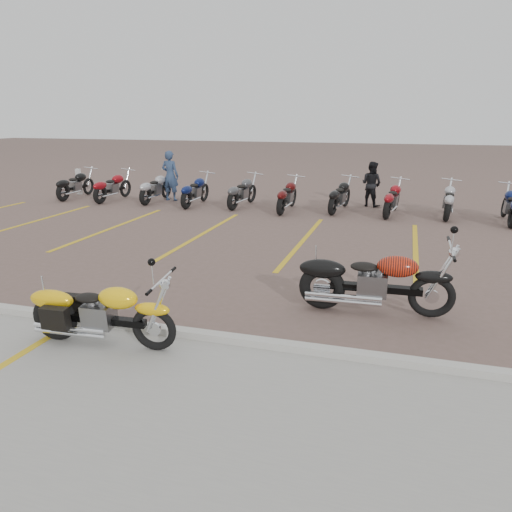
{
  "coord_description": "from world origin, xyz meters",
  "views": [
    {
      "loc": [
        2.36,
        -7.94,
        3.04
      ],
      "look_at": [
        0.04,
        -0.19,
        0.75
      ],
      "focal_mm": 35.0,
      "sensor_mm": 36.0,
      "label": 1
    }
  ],
  "objects_px": {
    "flame_cruiser": "(372,283)",
    "person_a": "(170,176)",
    "yellow_cruiser": "(100,315)",
    "person_b": "(371,184)",
    "bollard": "(79,182)"
  },
  "relations": [
    {
      "from": "bollard",
      "to": "person_a",
      "type": "bearing_deg",
      "value": -4.51
    },
    {
      "from": "flame_cruiser",
      "to": "yellow_cruiser",
      "type": "bearing_deg",
      "value": -149.04
    },
    {
      "from": "flame_cruiser",
      "to": "person_a",
      "type": "distance_m",
      "value": 11.95
    },
    {
      "from": "flame_cruiser",
      "to": "bollard",
      "type": "distance_m",
      "value": 15.21
    },
    {
      "from": "person_b",
      "to": "bollard",
      "type": "distance_m",
      "value": 11.31
    },
    {
      "from": "yellow_cruiser",
      "to": "bollard",
      "type": "xyz_separation_m",
      "value": [
        -8.59,
        11.54,
        0.06
      ]
    },
    {
      "from": "person_a",
      "to": "bollard",
      "type": "xyz_separation_m",
      "value": [
        -4.16,
        0.33,
        -0.4
      ]
    },
    {
      "from": "flame_cruiser",
      "to": "bollard",
      "type": "bearing_deg",
      "value": 140.22
    },
    {
      "from": "person_b",
      "to": "bollard",
      "type": "relative_size",
      "value": 1.53
    },
    {
      "from": "person_a",
      "to": "person_b",
      "type": "xyz_separation_m",
      "value": [
        7.13,
        0.87,
        -0.14
      ]
    },
    {
      "from": "flame_cruiser",
      "to": "person_a",
      "type": "xyz_separation_m",
      "value": [
        -7.87,
        8.98,
        0.41
      ]
    },
    {
      "from": "yellow_cruiser",
      "to": "bollard",
      "type": "height_order",
      "value": "bollard"
    },
    {
      "from": "person_a",
      "to": "yellow_cruiser",
      "type": "bearing_deg",
      "value": 115.66
    },
    {
      "from": "yellow_cruiser",
      "to": "person_a",
      "type": "distance_m",
      "value": 12.06
    },
    {
      "from": "yellow_cruiser",
      "to": "person_b",
      "type": "bearing_deg",
      "value": 74.49
    }
  ]
}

